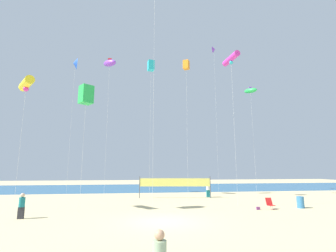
# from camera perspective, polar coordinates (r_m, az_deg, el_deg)

# --- Properties ---
(ground_plane) EXTENTS (120.00, 120.00, 0.00)m
(ground_plane) POSITION_cam_1_polar(r_m,az_deg,el_deg) (16.22, -1.18, -21.31)
(ground_plane) COLOR #D1BC89
(ocean_band) EXTENTS (120.00, 20.00, 0.01)m
(ocean_band) POSITION_cam_1_polar(r_m,az_deg,el_deg) (44.82, -5.76, -14.03)
(ocean_band) COLOR #28608C
(ocean_band) RESTS_ON ground
(beachgoer_teal_shirt) EXTENTS (0.37, 0.37, 1.63)m
(beachgoer_teal_shirt) POSITION_cam_1_polar(r_m,az_deg,el_deg) (19.48, -30.82, -15.46)
(beachgoer_teal_shirt) COLOR #2D2D33
(beachgoer_teal_shirt) RESTS_ON ground
(beachgoer_white_shirt) EXTENTS (0.41, 0.41, 1.78)m
(beachgoer_white_shirt) POSITION_cam_1_polar(r_m,az_deg,el_deg) (29.96, 9.27, -14.15)
(beachgoer_white_shirt) COLOR #19727A
(beachgoer_white_shirt) RESTS_ON ground
(folding_beach_chair) EXTENTS (0.52, 0.65, 0.89)m
(folding_beach_chair) POSITION_cam_1_polar(r_m,az_deg,el_deg) (22.44, 22.56, -16.23)
(folding_beach_chair) COLOR red
(folding_beach_chair) RESTS_ON ground
(trash_barrel) EXTENTS (0.57, 0.57, 0.93)m
(trash_barrel) POSITION_cam_1_polar(r_m,az_deg,el_deg) (24.15, 28.38, -15.30)
(trash_barrel) COLOR teal
(trash_barrel) RESTS_ON ground
(volleyball_net) EXTENTS (8.00, 1.08, 2.40)m
(volleyball_net) POSITION_cam_1_polar(r_m,az_deg,el_deg) (28.47, 1.63, -13.12)
(volleyball_net) COLOR #4C4C51
(volleyball_net) RESTS_ON ground
(beach_handbag) EXTENTS (0.28, 0.14, 0.23)m
(beach_handbag) POSITION_cam_1_polar(r_m,az_deg,el_deg) (21.87, 20.19, -17.49)
(beach_handbag) COLOR #7A3872
(beach_handbag) RESTS_ON ground
(kite_blue_delta) EXTENTS (0.88, 1.62, 18.06)m
(kite_blue_delta) POSITION_cam_1_polar(r_m,az_deg,el_deg) (36.50, -20.74, 13.38)
(kite_blue_delta) COLOR silver
(kite_blue_delta) RESTS_ON ground
(kite_orange_box) EXTENTS (0.90, 0.90, 16.05)m
(kite_orange_box) POSITION_cam_1_polar(r_m,az_deg,el_deg) (30.37, 4.25, 13.90)
(kite_orange_box) COLOR silver
(kite_orange_box) RESTS_ON ground
(kite_cyan_box) EXTENTS (0.91, 0.91, 17.00)m
(kite_cyan_box) POSITION_cam_1_polar(r_m,az_deg,el_deg) (32.64, -3.97, 13.76)
(kite_cyan_box) COLOR silver
(kite_cyan_box) RESTS_ON ground
(kite_green_inflatable) EXTENTS (1.51, 1.91, 13.72)m
(kite_green_inflatable) POSITION_cam_1_polar(r_m,az_deg,el_deg) (33.86, 18.59, 7.76)
(kite_green_inflatable) COLOR silver
(kite_green_inflatable) RESTS_ON ground
(kite_green_box) EXTENTS (1.29, 1.29, 9.87)m
(kite_green_box) POSITION_cam_1_polar(r_m,az_deg,el_deg) (21.09, -18.46, 6.88)
(kite_green_box) COLOR silver
(kite_green_box) RESTS_ON ground
(kite_magenta_tube) EXTENTS (0.88, 2.56, 14.34)m
(kite_magenta_tube) POSITION_cam_1_polar(r_m,az_deg,el_deg) (26.08, 14.40, 14.84)
(kite_magenta_tube) COLOR silver
(kite_magenta_tube) RESTS_ON ground
(kite_violet_inflatable) EXTENTS (2.30, 2.45, 17.20)m
(kite_violet_inflatable) POSITION_cam_1_polar(r_m,az_deg,el_deg) (33.16, -13.39, 14.00)
(kite_violet_inflatable) COLOR silver
(kite_violet_inflatable) RESTS_ON ground
(kite_yellow_tube) EXTENTS (1.94, 2.48, 10.33)m
(kite_yellow_tube) POSITION_cam_1_polar(r_m,az_deg,el_deg) (23.04, -30.00, 8.46)
(kite_yellow_tube) COLOR silver
(kite_yellow_tube) RESTS_ON ground
(kite_violet_delta) EXTENTS (0.85, 1.09, 22.26)m
(kite_violet_delta) POSITION_cam_1_polar(r_m,az_deg,el_deg) (41.05, 10.59, 16.95)
(kite_violet_delta) COLOR silver
(kite_violet_delta) RESTS_ON ground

